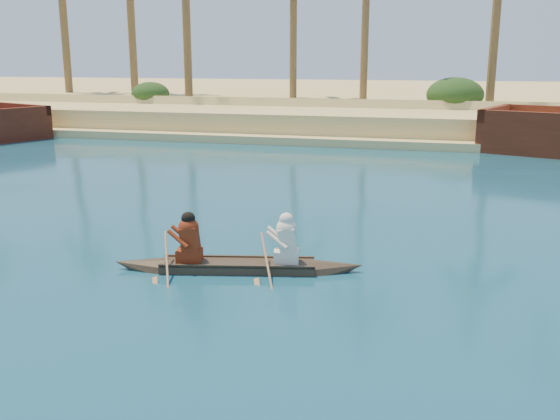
% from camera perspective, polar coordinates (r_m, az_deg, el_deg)
% --- Properties ---
extents(sandy_embankment, '(150.00, 51.00, 1.50)m').
position_cam_1_polar(sandy_embankment, '(52.51, 19.74, 9.24)').
color(sandy_embankment, '#E4C580').
rests_on(sandy_embankment, ground).
extents(shrub_cluster, '(100.00, 6.00, 2.40)m').
position_cam_1_polar(shrub_cluster, '(37.17, 21.49, 8.62)').
color(shrub_cluster, black).
rests_on(shrub_cluster, ground).
extents(canoe, '(4.71, 1.64, 1.29)m').
position_cam_1_polar(canoe, '(11.71, -3.89, -4.38)').
color(canoe, '#392A1F').
rests_on(canoe, ground).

